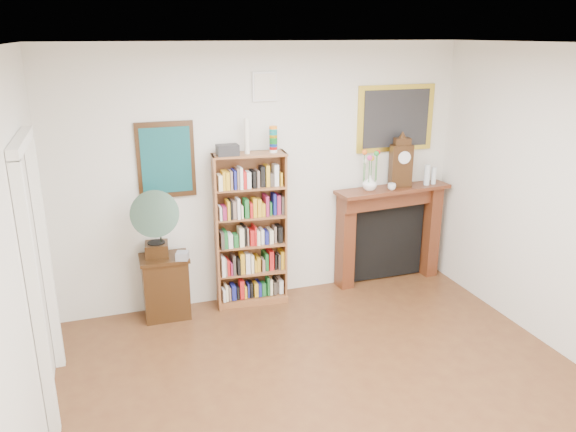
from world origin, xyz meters
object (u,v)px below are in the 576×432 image
object	(u,v)px
mantel_clock	(401,163)
flower_vase	(370,183)
side_cabinet	(166,287)
teacup	(392,187)
bottle_right	(434,176)
cd_stack	(182,256)
bottle_left	(427,175)
bookshelf	(250,222)
gramophone	(156,220)
fireplace	(389,225)

from	to	relation	value
mantel_clock	flower_vase	bearing A→B (deg)	-166.45
side_cabinet	flower_vase	bearing A→B (deg)	1.66
teacup	bottle_right	bearing A→B (deg)	7.84
mantel_clock	cd_stack	bearing A→B (deg)	-166.99
cd_stack	bottle_left	xyz separation A→B (m)	(2.90, 0.16, 0.58)
bookshelf	flower_vase	size ratio (longest dim) A/B	11.31
bottle_left	bottle_right	xyz separation A→B (m)	(0.10, 0.01, -0.02)
flower_vase	bottle_left	xyz separation A→B (m)	(0.74, 0.00, 0.03)
mantel_clock	teacup	bearing A→B (deg)	-138.47
gramophone	bookshelf	bearing A→B (deg)	13.88
teacup	bottle_right	world-z (taller)	bottle_right
mantel_clock	bottle_right	distance (m)	0.47
mantel_clock	bottle_right	size ratio (longest dim) A/B	2.84
bookshelf	bottle_left	bearing A→B (deg)	5.32
bottle_right	gramophone	bearing A→B (deg)	-177.87
side_cabinet	mantel_clock	xyz separation A→B (m)	(2.74, 0.05, 1.11)
bookshelf	bottle_left	size ratio (longest dim) A/B	8.11
bottle_left	bookshelf	bearing A→B (deg)	179.46
side_cabinet	fireplace	size ratio (longest dim) A/B	0.48
bottle_left	bottle_right	size ratio (longest dim) A/B	1.20
side_cabinet	teacup	world-z (taller)	teacup
bookshelf	flower_vase	bearing A→B (deg)	4.94
bookshelf	cd_stack	bearing A→B (deg)	-161.02
mantel_clock	flower_vase	size ratio (longest dim) A/B	3.30
flower_vase	gramophone	bearing A→B (deg)	-177.44
bookshelf	bottle_right	bearing A→B (deg)	5.63
mantel_clock	bottle_left	distance (m)	0.37
cd_stack	bottle_left	distance (m)	2.97
teacup	bottle_left	bearing A→B (deg)	8.13
cd_stack	flower_vase	xyz separation A→B (m)	(2.16, 0.16, 0.54)
cd_stack	mantel_clock	distance (m)	2.68
bookshelf	mantel_clock	xyz separation A→B (m)	(1.80, 0.01, 0.51)
bookshelf	bottle_left	distance (m)	2.16
fireplace	flower_vase	xyz separation A→B (m)	(-0.32, -0.08, 0.57)
gramophone	mantel_clock	xyz separation A→B (m)	(2.80, 0.14, 0.34)
mantel_clock	gramophone	bearing A→B (deg)	-168.36
bottle_left	mantel_clock	bearing A→B (deg)	174.60
bottle_right	side_cabinet	bearing A→B (deg)	-179.41
bookshelf	mantel_clock	distance (m)	1.87
bookshelf	side_cabinet	xyz separation A→B (m)	(-0.94, -0.04, -0.60)
side_cabinet	teacup	bearing A→B (deg)	0.09
cd_stack	fireplace	bearing A→B (deg)	5.44
gramophone	mantel_clock	bearing A→B (deg)	9.41
flower_vase	teacup	size ratio (longest dim) A/B	1.81
cd_stack	bottle_left	world-z (taller)	bottle_left
fireplace	bottle_right	xyz separation A→B (m)	(0.52, -0.07, 0.58)
gramophone	bottle_right	xyz separation A→B (m)	(3.24, 0.12, 0.17)
teacup	bottle_left	xyz separation A→B (m)	(0.50, 0.07, 0.08)
cd_stack	side_cabinet	bearing A→B (deg)	141.56
flower_vase	teacup	xyz separation A→B (m)	(0.25, -0.07, -0.05)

